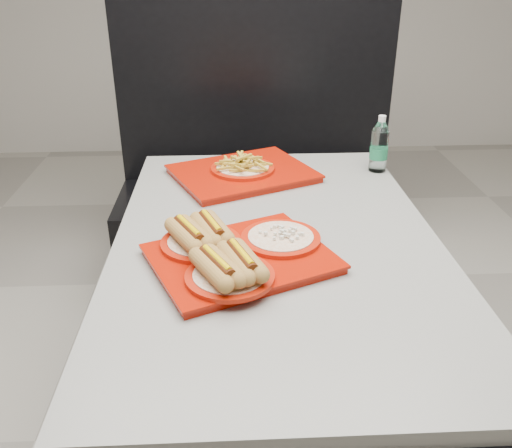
{
  "coord_description": "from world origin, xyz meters",
  "views": [
    {
      "loc": [
        -0.13,
        -1.33,
        1.46
      ],
      "look_at": [
        -0.06,
        -0.07,
        0.83
      ],
      "focal_mm": 38.0,
      "sensor_mm": 36.0,
      "label": 1
    }
  ],
  "objects_px": {
    "booth_bench": "(257,196)",
    "tray_far": "(243,170)",
    "tray_near": "(234,252)",
    "water_bottle": "(379,147)",
    "diner_table": "(276,287)"
  },
  "relations": [
    {
      "from": "booth_bench",
      "to": "tray_far",
      "type": "relative_size",
      "value": 2.39
    },
    {
      "from": "booth_bench",
      "to": "tray_near",
      "type": "bearing_deg",
      "value": -95.62
    },
    {
      "from": "tray_near",
      "to": "water_bottle",
      "type": "relative_size",
      "value": 2.63
    },
    {
      "from": "tray_far",
      "to": "water_bottle",
      "type": "height_order",
      "value": "water_bottle"
    },
    {
      "from": "tray_far",
      "to": "water_bottle",
      "type": "relative_size",
      "value": 2.78
    },
    {
      "from": "water_bottle",
      "to": "tray_near",
      "type": "bearing_deg",
      "value": -129.58
    },
    {
      "from": "booth_bench",
      "to": "tray_far",
      "type": "distance_m",
      "value": 0.74
    },
    {
      "from": "booth_bench",
      "to": "water_bottle",
      "type": "height_order",
      "value": "booth_bench"
    },
    {
      "from": "booth_bench",
      "to": "tray_far",
      "type": "bearing_deg",
      "value": -97.38
    },
    {
      "from": "tray_near",
      "to": "tray_far",
      "type": "height_order",
      "value": "tray_near"
    },
    {
      "from": "booth_bench",
      "to": "water_bottle",
      "type": "xyz_separation_m",
      "value": [
        0.41,
        -0.59,
        0.44
      ]
    },
    {
      "from": "diner_table",
      "to": "water_bottle",
      "type": "relative_size",
      "value": 6.98
    },
    {
      "from": "diner_table",
      "to": "tray_far",
      "type": "height_order",
      "value": "tray_far"
    },
    {
      "from": "booth_bench",
      "to": "water_bottle",
      "type": "bearing_deg",
      "value": -55.35
    },
    {
      "from": "diner_table",
      "to": "tray_near",
      "type": "bearing_deg",
      "value": -130.92
    }
  ]
}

